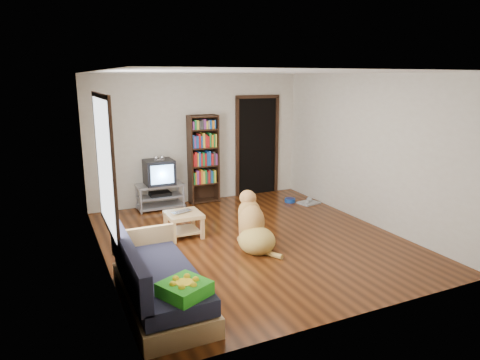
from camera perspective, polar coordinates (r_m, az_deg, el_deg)
name	(u,v)px	position (r m, az deg, el deg)	size (l,w,h in m)	color
ground	(252,239)	(6.91, 1.57, -7.92)	(5.00, 5.00, 0.00)	#56280E
ceiling	(253,72)	(6.44, 1.73, 14.18)	(5.00, 5.00, 0.00)	white
wall_back	(198,139)	(8.83, -5.62, 5.46)	(4.50, 4.50, 0.00)	beige
wall_front	(362,201)	(4.51, 15.93, -2.73)	(4.50, 4.50, 0.00)	beige
wall_left	(99,173)	(5.92, -18.26, 0.90)	(5.00, 5.00, 0.00)	beige
wall_right	(368,150)	(7.80, 16.65, 3.91)	(5.00, 5.00, 0.00)	beige
green_cushion	(185,289)	(4.39, -7.39, -14.19)	(0.42, 0.42, 0.14)	green
laptop	(184,212)	(6.94, -7.48, -4.32)	(0.35, 0.22, 0.03)	silver
dog_bowl	(290,200)	(8.96, 6.68, -2.70)	(0.22, 0.22, 0.08)	navy
grey_rag	(309,203)	(8.92, 9.16, -3.02)	(0.40, 0.32, 0.03)	#949494
window	(105,165)	(5.40, -17.59, 1.95)	(0.03, 1.46, 1.70)	white
doorway	(257,144)	(9.36, 2.30, 4.85)	(1.03, 0.05, 2.19)	black
tv_stand	(160,195)	(8.55, -10.60, -2.03)	(0.90, 0.45, 0.50)	#99999E
crt_tv	(159,172)	(8.46, -10.78, 1.11)	(0.55, 0.52, 0.58)	black
bookshelf	(203,154)	(8.75, -4.92, 3.41)	(0.60, 0.30, 1.80)	black
sofa	(157,284)	(5.03, -11.02, -13.49)	(0.80, 1.80, 0.80)	tan
coffee_table	(184,220)	(7.01, -7.52, -5.29)	(0.55, 0.55, 0.40)	#D9BE6F
dog	(253,228)	(6.48, 1.77, -6.36)	(0.60, 1.08, 0.88)	gold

